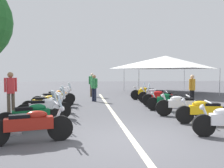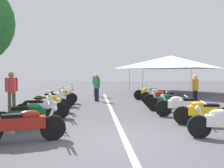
# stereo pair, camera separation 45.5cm
# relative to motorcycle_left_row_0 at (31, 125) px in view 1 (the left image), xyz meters

# --- Properties ---
(ground_plane) EXTENTS (80.00, 80.00, 0.00)m
(ground_plane) POSITION_rel_motorcycle_left_row_0_xyz_m (-0.12, -2.59, -0.47)
(ground_plane) COLOR #4C4C51
(lane_centre_stripe) EXTENTS (17.13, 0.16, 0.01)m
(lane_centre_stripe) POSITION_rel_motorcycle_left_row_0_xyz_m (4.27, -2.59, -0.47)
(lane_centre_stripe) COLOR beige
(lane_centre_stripe) RESTS_ON ground_plane
(motorcycle_left_row_0) EXTENTS (0.79, 2.14, 1.22)m
(motorcycle_left_row_0) POSITION_rel_motorcycle_left_row_0_xyz_m (0.00, 0.00, 0.00)
(motorcycle_left_row_0) COLOR black
(motorcycle_left_row_0) RESTS_ON ground_plane
(motorcycle_left_row_1) EXTENTS (0.98, 1.94, 1.20)m
(motorcycle_left_row_1) POSITION_rel_motorcycle_left_row_0_xyz_m (1.34, 0.24, -0.01)
(motorcycle_left_row_1) COLOR black
(motorcycle_left_row_1) RESTS_ON ground_plane
(motorcycle_left_row_2) EXTENTS (0.80, 1.97, 1.20)m
(motorcycle_left_row_2) POSITION_rel_motorcycle_left_row_0_xyz_m (2.87, 0.13, -0.01)
(motorcycle_left_row_2) COLOR black
(motorcycle_left_row_2) RESTS_ON ground_plane
(motorcycle_left_row_3) EXTENTS (0.82, 2.01, 1.19)m
(motorcycle_left_row_3) POSITION_rel_motorcycle_left_row_0_xyz_m (4.16, 0.24, -0.02)
(motorcycle_left_row_3) COLOR black
(motorcycle_left_row_3) RESTS_ON ground_plane
(motorcycle_left_row_4) EXTENTS (0.98, 2.04, 1.00)m
(motorcycle_left_row_4) POSITION_rel_motorcycle_left_row_0_xyz_m (5.80, 0.19, -0.01)
(motorcycle_left_row_4) COLOR black
(motorcycle_left_row_4) RESTS_ON ground_plane
(motorcycle_left_row_5) EXTENTS (0.82, 1.94, 1.19)m
(motorcycle_left_row_5) POSITION_rel_motorcycle_left_row_0_xyz_m (7.10, 0.11, -0.02)
(motorcycle_left_row_5) COLOR black
(motorcycle_left_row_5) RESTS_ON ground_plane
(motorcycle_right_row_1) EXTENTS (0.83, 1.96, 0.99)m
(motorcycle_right_row_1) POSITION_rel_motorcycle_left_row_0_xyz_m (1.51, -5.42, -0.02)
(motorcycle_right_row_1) COLOR black
(motorcycle_right_row_1) RESTS_ON ground_plane
(motorcycle_right_row_2) EXTENTS (0.85, 2.00, 1.01)m
(motorcycle_right_row_2) POSITION_rel_motorcycle_left_row_0_xyz_m (2.96, -5.20, -0.01)
(motorcycle_right_row_2) COLOR black
(motorcycle_right_row_2) RESTS_ON ground_plane
(motorcycle_right_row_3) EXTENTS (0.98, 2.01, 0.99)m
(motorcycle_right_row_3) POSITION_rel_motorcycle_left_row_0_xyz_m (4.27, -5.20, -0.02)
(motorcycle_right_row_3) COLOR black
(motorcycle_right_row_3) RESTS_ON ground_plane
(motorcycle_right_row_4) EXTENTS (0.79, 2.02, 1.22)m
(motorcycle_right_row_4) POSITION_rel_motorcycle_left_row_0_xyz_m (5.61, -5.29, -0.00)
(motorcycle_right_row_4) COLOR black
(motorcycle_right_row_4) RESTS_ON ground_plane
(motorcycle_right_row_5) EXTENTS (0.81, 1.99, 1.21)m
(motorcycle_right_row_5) POSITION_rel_motorcycle_left_row_0_xyz_m (7.14, -5.42, -0.01)
(motorcycle_right_row_5) COLOR black
(motorcycle_right_row_5) RESTS_ON ground_plane
(motorcycle_right_row_6) EXTENTS (0.84, 2.01, 1.00)m
(motorcycle_right_row_6) POSITION_rel_motorcycle_left_row_0_xyz_m (8.63, -5.31, -0.02)
(motorcycle_right_row_6) COLOR black
(motorcycle_right_row_6) RESTS_ON ground_plane
(traffic_cone_1) EXTENTS (0.36, 0.36, 0.61)m
(traffic_cone_1) POSITION_rel_motorcycle_left_row_0_xyz_m (3.33, -6.35, -0.18)
(traffic_cone_1) COLOR orange
(traffic_cone_1) RESTS_ON ground_plane
(bystander_0) EXTENTS (0.32, 0.49, 1.73)m
(bystander_0) POSITION_rel_motorcycle_left_row_0_xyz_m (10.87, -1.90, 0.54)
(bystander_0) COLOR brown
(bystander_0) RESTS_ON ground_plane
(bystander_1) EXTENTS (0.40, 0.40, 1.62)m
(bystander_1) POSITION_rel_motorcycle_left_row_0_xyz_m (8.18, -1.93, 0.48)
(bystander_1) COLOR #1E2338
(bystander_1) RESTS_ON ground_plane
(bystander_2) EXTENTS (0.32, 0.46, 1.64)m
(bystander_2) POSITION_rel_motorcycle_left_row_0_xyz_m (5.95, -7.12, 0.49)
(bystander_2) COLOR black
(bystander_2) RESTS_ON ground_plane
(bystander_3) EXTENTS (0.34, 0.45, 1.79)m
(bystander_3) POSITION_rel_motorcycle_left_row_0_xyz_m (4.28, 1.75, 0.58)
(bystander_3) COLOR brown
(bystander_3) RESTS_ON ground_plane
(event_tent) EXTENTS (6.88, 6.88, 3.20)m
(event_tent) POSITION_rel_motorcycle_left_row_0_xyz_m (13.38, -8.31, 2.18)
(event_tent) COLOR white
(event_tent) RESTS_ON ground_plane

